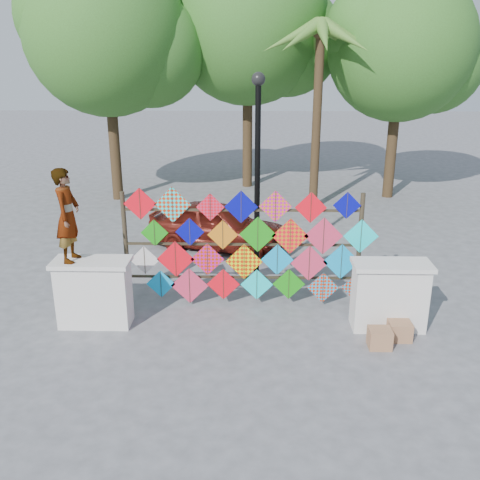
{
  "coord_description": "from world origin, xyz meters",
  "views": [
    {
      "loc": [
        0.19,
        -9.09,
        4.78
      ],
      "look_at": [
        -0.03,
        0.6,
        1.41
      ],
      "focal_mm": 40.0,
      "sensor_mm": 36.0,
      "label": 1
    }
  ],
  "objects_px": {
    "kite_rack": "(248,248)",
    "vendor_woman": "(67,215)",
    "lamppost": "(258,160)",
    "sedan": "(218,225)"
  },
  "relations": [
    {
      "from": "vendor_woman",
      "to": "sedan",
      "type": "xyz_separation_m",
      "value": [
        2.35,
        4.24,
        -1.51
      ]
    },
    {
      "from": "sedan",
      "to": "vendor_woman",
      "type": "bearing_deg",
      "value": 168.52
    },
    {
      "from": "kite_rack",
      "to": "vendor_woman",
      "type": "distance_m",
      "value": 3.41
    },
    {
      "from": "kite_rack",
      "to": "sedan",
      "type": "xyz_separation_m",
      "value": [
        -0.8,
        3.31,
        -0.59
      ]
    },
    {
      "from": "lamppost",
      "to": "sedan",
      "type": "bearing_deg",
      "value": 115.75
    },
    {
      "from": "vendor_woman",
      "to": "kite_rack",
      "type": "bearing_deg",
      "value": -71.5
    },
    {
      "from": "kite_rack",
      "to": "vendor_woman",
      "type": "xyz_separation_m",
      "value": [
        -3.15,
        -0.93,
        0.92
      ]
    },
    {
      "from": "vendor_woman",
      "to": "lamppost",
      "type": "distance_m",
      "value": 4.04
    },
    {
      "from": "lamppost",
      "to": "kite_rack",
      "type": "bearing_deg",
      "value": -98.23
    },
    {
      "from": "kite_rack",
      "to": "lamppost",
      "type": "relative_size",
      "value": 1.12
    }
  ]
}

